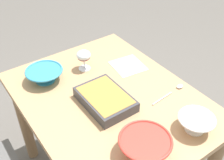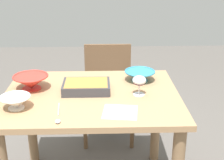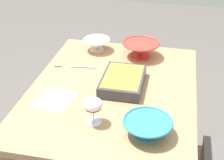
% 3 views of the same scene
% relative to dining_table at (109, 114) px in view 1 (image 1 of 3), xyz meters
% --- Properties ---
extents(dining_table, '(1.15, 0.89, 0.78)m').
position_rel_dining_table_xyz_m(dining_table, '(0.00, 0.00, 0.00)').
color(dining_table, tan).
rests_on(dining_table, ground_plane).
extents(wine_glass, '(0.09, 0.09, 0.13)m').
position_rel_dining_table_xyz_m(wine_glass, '(-0.31, 0.03, 0.23)').
color(wine_glass, white).
rests_on(wine_glass, dining_table).
extents(casserole_dish, '(0.31, 0.22, 0.06)m').
position_rel_dining_table_xyz_m(casserole_dish, '(0.03, -0.05, 0.17)').
color(casserole_dish, '#38383D').
rests_on(casserole_dish, dining_table).
extents(mixing_bowl, '(0.24, 0.24, 0.10)m').
position_rel_dining_table_xyz_m(mixing_bowl, '(0.41, -0.09, 0.19)').
color(mixing_bowl, red).
rests_on(mixing_bowl, dining_table).
extents(small_bowl, '(0.22, 0.22, 0.08)m').
position_rel_dining_table_xyz_m(small_bowl, '(-0.34, -0.23, 0.18)').
color(small_bowl, teal).
rests_on(small_bowl, dining_table).
extents(serving_bowl, '(0.18, 0.18, 0.08)m').
position_rel_dining_table_xyz_m(serving_bowl, '(0.44, 0.20, 0.18)').
color(serving_bowl, white).
rests_on(serving_bowl, dining_table).
extents(serving_spoon, '(0.04, 0.26, 0.01)m').
position_rel_dining_table_xyz_m(serving_spoon, '(0.18, 0.33, 0.14)').
color(serving_spoon, silver).
rests_on(serving_spoon, dining_table).
extents(napkin, '(0.22, 0.21, 0.00)m').
position_rel_dining_table_xyz_m(napkin, '(-0.17, 0.27, 0.14)').
color(napkin, '#B2CCB7').
rests_on(napkin, dining_table).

